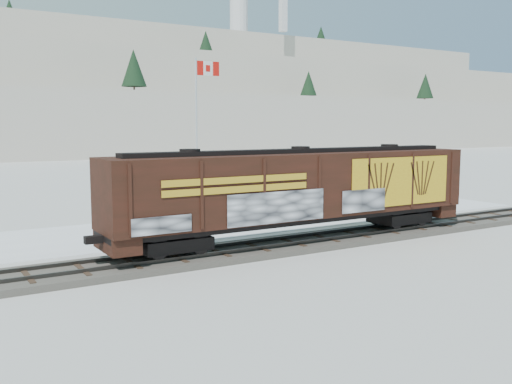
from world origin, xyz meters
TOP-DOWN VIEW (x-y plane):
  - ground at (0.00, 0.00)m, footprint 500.00×500.00m
  - rail_track at (0.00, 0.00)m, footprint 50.00×3.40m
  - parking_strip at (0.00, 7.50)m, footprint 40.00×8.00m
  - hopper_railcar at (-1.40, -0.01)m, footprint 19.42×3.06m
  - flagpole at (0.06, 14.46)m, footprint 2.30×0.90m
  - car_silver at (-4.61, 6.54)m, footprint 4.31×1.88m
  - car_white at (-0.02, 6.72)m, footprint 4.54×2.80m
  - car_dark at (7.63, 5.73)m, footprint 5.35×2.30m

SIDE VIEW (x-z plane):
  - ground at x=0.00m, z-range 0.00..0.00m
  - parking_strip at x=0.00m, z-range 0.00..0.03m
  - rail_track at x=0.00m, z-range -0.07..0.36m
  - car_white at x=-0.02m, z-range 0.03..1.44m
  - car_silver at x=-4.61m, z-range 0.03..1.48m
  - car_dark at x=7.63m, z-range 0.03..1.57m
  - hopper_railcar at x=-1.40m, z-range 0.69..5.03m
  - flagpole at x=0.06m, z-range -1.44..9.13m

